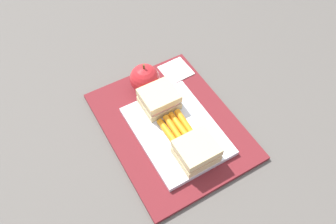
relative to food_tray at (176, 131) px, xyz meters
name	(u,v)px	position (x,y,z in m)	size (l,w,h in m)	color
ground_plane	(171,127)	(0.03, 0.00, -0.02)	(2.40, 2.40, 0.00)	#56514C
lunchbag_mat	(171,125)	(0.03, 0.00, -0.01)	(0.36, 0.28, 0.01)	maroon
food_tray	(176,131)	(0.00, 0.00, 0.00)	(0.23, 0.17, 0.01)	white
sandwich_half_left	(196,151)	(-0.08, 0.00, 0.03)	(0.07, 0.08, 0.04)	#DBC189
sandwich_half_right	(159,99)	(0.08, 0.00, 0.03)	(0.07, 0.08, 0.04)	#DBC189
carrot_sticks_bundle	(177,128)	(0.00, 0.00, 0.01)	(0.08, 0.06, 0.02)	orange
apple	(145,79)	(0.15, 0.00, 0.03)	(0.07, 0.07, 0.08)	red
paper_napkin	(176,71)	(0.16, -0.09, 0.00)	(0.07, 0.07, 0.00)	white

